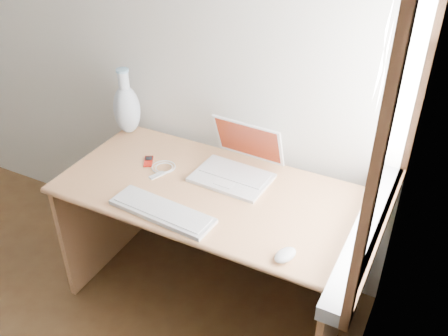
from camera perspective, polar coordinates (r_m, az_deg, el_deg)
The scene contains 10 objects.
back_wall at distance 2.85m, azimuth -15.87°, elevation 16.94°, with size 3.50×0.04×2.60m, color silver.
window at distance 1.75m, azimuth 19.31°, elevation 5.25°, with size 0.11×0.99×1.10m.
desk at distance 2.46m, azimuth -0.92°, elevation -5.23°, with size 1.36×0.68×0.72m.
laptop at distance 2.34m, azimuth 1.39°, elevation 0.39°, with size 0.36×0.31×0.24m.
external_keyboard at distance 2.14m, azimuth -7.09°, elevation -4.91°, with size 0.48×0.18×0.02m.
mouse at distance 1.93m, azimuth 7.02°, elevation -9.84°, with size 0.06×0.10×0.04m, color white.
ipod at distance 2.49m, azimuth -8.63°, elevation 0.77°, with size 0.08×0.10×0.01m.
cable_coil at distance 2.44m, azimuth -6.92°, elevation 0.12°, with size 0.12×0.12×0.01m, color silver.
remote at distance 2.38m, azimuth -7.64°, elevation -0.84°, with size 0.03×0.08×0.01m, color silver.
vase at distance 2.71m, azimuth -11.07°, elevation 6.79°, with size 0.14×0.14×0.36m.
Camera 1 is at (1.87, -0.26, 2.05)m, focal length 40.00 mm.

